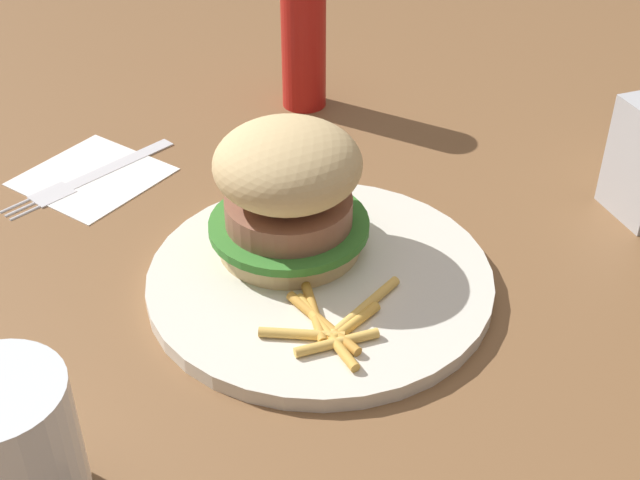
{
  "coord_description": "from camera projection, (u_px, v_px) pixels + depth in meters",
  "views": [
    {
      "loc": [
        -0.35,
        -0.37,
        0.41
      ],
      "look_at": [
        0.01,
        -0.02,
        0.04
      ],
      "focal_mm": 48.83,
      "sensor_mm": 36.0,
      "label": 1
    }
  ],
  "objects": [
    {
      "name": "plate",
      "position": [
        320.0,
        279.0,
        0.64
      ],
      "size": [
        0.26,
        0.26,
        0.01
      ],
      "primitive_type": "cylinder",
      "color": "silver",
      "rests_on": "ground_plane"
    },
    {
      "name": "ketchup_bottle",
      "position": [
        304.0,
        35.0,
        0.85
      ],
      "size": [
        0.04,
        0.04,
        0.15
      ],
      "primitive_type": "cylinder",
      "color": "#B21914",
      "rests_on": "ground_plane"
    },
    {
      "name": "fries_pile",
      "position": [
        331.0,
        324.0,
        0.59
      ],
      "size": [
        0.11,
        0.09,
        0.01
      ],
      "color": "#E5B251",
      "rests_on": "plate"
    },
    {
      "name": "sandwich",
      "position": [
        288.0,
        189.0,
        0.64
      ],
      "size": [
        0.12,
        0.12,
        0.1
      ],
      "color": "tan",
      "rests_on": "plate"
    },
    {
      "name": "napkin",
      "position": [
        92.0,
        176.0,
        0.77
      ],
      "size": [
        0.13,
        0.13,
        0.0
      ],
      "primitive_type": "cube",
      "rotation": [
        0.0,
        0.0,
        0.15
      ],
      "color": "white",
      "rests_on": "ground_plane"
    },
    {
      "name": "drink_glass",
      "position": [
        13.0,
        460.0,
        0.46
      ],
      "size": [
        0.07,
        0.07,
        0.09
      ],
      "color": "silver",
      "rests_on": "ground_plane"
    },
    {
      "name": "fork",
      "position": [
        90.0,
        175.0,
        0.77
      ],
      "size": [
        0.17,
        0.02,
        0.0
      ],
      "color": "silver",
      "rests_on": "napkin"
    },
    {
      "name": "ground_plane",
      "position": [
        292.0,
        282.0,
        0.65
      ],
      "size": [
        1.6,
        1.6,
        0.0
      ],
      "primitive_type": "plane",
      "color": "brown"
    }
  ]
}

